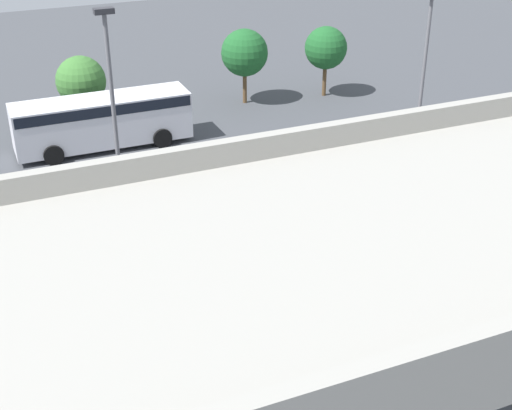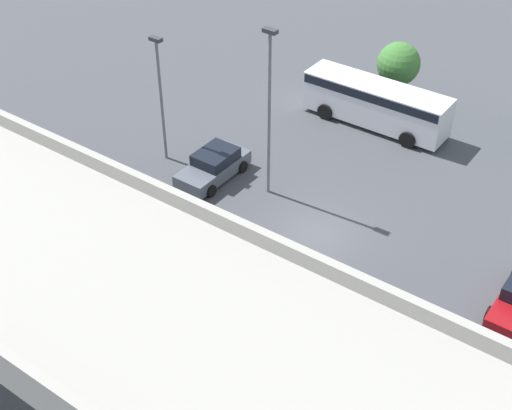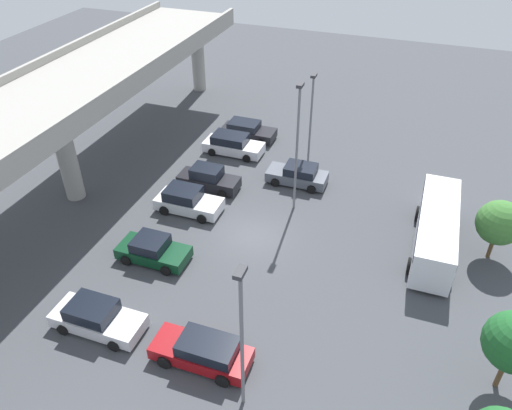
{
  "view_description": "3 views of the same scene",
  "coord_description": "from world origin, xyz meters",
  "px_view_note": "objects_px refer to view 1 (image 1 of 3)",
  "views": [
    {
      "loc": [
        8.82,
        23.25,
        14.45
      ],
      "look_at": [
        -0.26,
        1.99,
        2.27
      ],
      "focal_mm": 50.0,
      "sensor_mm": 36.0,
      "label": 1
    },
    {
      "loc": [
        -13.25,
        23.35,
        22.09
      ],
      "look_at": [
        2.74,
        1.11,
        1.29
      ],
      "focal_mm": 50.0,
      "sensor_mm": 36.0,
      "label": 2
    },
    {
      "loc": [
        -23.5,
        -8.63,
        20.27
      ],
      "look_at": [
        1.58,
        0.34,
        1.32
      ],
      "focal_mm": 35.0,
      "sensor_mm": 36.0,
      "label": 3
    }
  ],
  "objects_px": {
    "parked_car_4": "(46,243)",
    "parked_car_7": "(422,168)",
    "lamp_post_near_aisle": "(114,113)",
    "tree_front_centre": "(245,53)",
    "tree_front_left": "(326,48)",
    "parked_car_2": "(254,294)",
    "lamp_post_mid_lot": "(424,65)",
    "parked_car_0": "(511,229)",
    "parked_car_3": "(165,312)",
    "tree_front_right": "(81,81)",
    "shuttle_bus": "(102,118)",
    "parked_car_1": "(385,259)"
  },
  "relations": [
    {
      "from": "parked_car_4",
      "to": "parked_car_7",
      "type": "xyz_separation_m",
      "value": [
        -16.93,
        -0.08,
        0.02
      ]
    },
    {
      "from": "lamp_post_near_aisle",
      "to": "tree_front_centre",
      "type": "xyz_separation_m",
      "value": [
        -10.44,
        -12.78,
        -2.21
      ]
    },
    {
      "from": "tree_front_left",
      "to": "tree_front_centre",
      "type": "height_order",
      "value": "tree_front_centre"
    },
    {
      "from": "parked_car_2",
      "to": "tree_front_left",
      "type": "relative_size",
      "value": 1.07
    },
    {
      "from": "lamp_post_near_aisle",
      "to": "lamp_post_mid_lot",
      "type": "relative_size",
      "value": 1.13
    },
    {
      "from": "parked_car_0",
      "to": "tree_front_left",
      "type": "xyz_separation_m",
      "value": [
        -1.73,
        -18.7,
        2.23
      ]
    },
    {
      "from": "parked_car_2",
      "to": "tree_front_centre",
      "type": "bearing_deg",
      "value": -21.51
    },
    {
      "from": "lamp_post_near_aisle",
      "to": "parked_car_0",
      "type": "bearing_deg",
      "value": 154.25
    },
    {
      "from": "parked_car_2",
      "to": "parked_car_3",
      "type": "bearing_deg",
      "value": 86.17
    },
    {
      "from": "parked_car_0",
      "to": "parked_car_3",
      "type": "distance_m",
      "value": 13.99
    },
    {
      "from": "parked_car_0",
      "to": "parked_car_7",
      "type": "height_order",
      "value": "parked_car_0"
    },
    {
      "from": "lamp_post_near_aisle",
      "to": "parked_car_2",
      "type": "bearing_deg",
      "value": 111.85
    },
    {
      "from": "parked_car_0",
      "to": "lamp_post_mid_lot",
      "type": "relative_size",
      "value": 0.61
    },
    {
      "from": "tree_front_centre",
      "to": "parked_car_3",
      "type": "bearing_deg",
      "value": 60.99
    },
    {
      "from": "lamp_post_mid_lot",
      "to": "parked_car_3",
      "type": "bearing_deg",
      "value": 29.15
    },
    {
      "from": "tree_front_centre",
      "to": "tree_front_right",
      "type": "height_order",
      "value": "tree_front_centre"
    },
    {
      "from": "parked_car_2",
      "to": "tree_front_left",
      "type": "height_order",
      "value": "tree_front_left"
    },
    {
      "from": "parked_car_2",
      "to": "tree_front_left",
      "type": "xyz_separation_m",
      "value": [
        -12.69,
        -18.89,
        2.17
      ]
    },
    {
      "from": "parked_car_2",
      "to": "lamp_post_mid_lot",
      "type": "distance_m",
      "value": 15.78
    },
    {
      "from": "shuttle_bus",
      "to": "lamp_post_near_aisle",
      "type": "relative_size",
      "value": 0.98
    },
    {
      "from": "parked_car_4",
      "to": "lamp_post_near_aisle",
      "type": "height_order",
      "value": "lamp_post_near_aisle"
    },
    {
      "from": "parked_car_2",
      "to": "tree_front_centre",
      "type": "height_order",
      "value": "tree_front_centre"
    },
    {
      "from": "parked_car_1",
      "to": "shuttle_bus",
      "type": "height_order",
      "value": "shuttle_bus"
    },
    {
      "from": "parked_car_1",
      "to": "tree_front_centre",
      "type": "distance_m",
      "value": 19.59
    },
    {
      "from": "parked_car_1",
      "to": "tree_front_left",
      "type": "bearing_deg",
      "value": -21.72
    },
    {
      "from": "lamp_post_near_aisle",
      "to": "lamp_post_mid_lot",
      "type": "distance_m",
      "value": 15.33
    },
    {
      "from": "lamp_post_mid_lot",
      "to": "tree_front_left",
      "type": "distance_m",
      "value": 10.21
    },
    {
      "from": "parked_car_1",
      "to": "parked_car_2",
      "type": "height_order",
      "value": "parked_car_2"
    },
    {
      "from": "parked_car_3",
      "to": "lamp_post_near_aisle",
      "type": "distance_m",
      "value": 7.96
    },
    {
      "from": "tree_front_left",
      "to": "tree_front_right",
      "type": "height_order",
      "value": "tree_front_left"
    },
    {
      "from": "parked_car_3",
      "to": "lamp_post_near_aisle",
      "type": "bearing_deg",
      "value": -2.64
    },
    {
      "from": "lamp_post_near_aisle",
      "to": "lamp_post_mid_lot",
      "type": "xyz_separation_m",
      "value": [
        -15.19,
        -2.05,
        -0.53
      ]
    },
    {
      "from": "parked_car_1",
      "to": "shuttle_bus",
      "type": "bearing_deg",
      "value": 23.11
    },
    {
      "from": "parked_car_4",
      "to": "tree_front_right",
      "type": "bearing_deg",
      "value": 162.99
    },
    {
      "from": "parked_car_3",
      "to": "tree_front_right",
      "type": "height_order",
      "value": "tree_front_right"
    },
    {
      "from": "tree_front_centre",
      "to": "lamp_post_near_aisle",
      "type": "bearing_deg",
      "value": 50.75
    },
    {
      "from": "parked_car_7",
      "to": "lamp_post_mid_lot",
      "type": "relative_size",
      "value": 0.61
    },
    {
      "from": "parked_car_1",
      "to": "parked_car_3",
      "type": "xyz_separation_m",
      "value": [
        8.3,
        0.08,
        0.09
      ]
    },
    {
      "from": "parked_car_1",
      "to": "tree_front_centre",
      "type": "xyz_separation_m",
      "value": [
        -2.44,
        -19.29,
        2.33
      ]
    },
    {
      "from": "parked_car_2",
      "to": "lamp_post_mid_lot",
      "type": "relative_size",
      "value": 0.56
    },
    {
      "from": "parked_car_0",
      "to": "parked_car_4",
      "type": "height_order",
      "value": "parked_car_0"
    },
    {
      "from": "shuttle_bus",
      "to": "tree_front_left",
      "type": "bearing_deg",
      "value": 11.08
    },
    {
      "from": "parked_car_1",
      "to": "parked_car_2",
      "type": "bearing_deg",
      "value": 93.03
    },
    {
      "from": "parked_car_0",
      "to": "parked_car_1",
      "type": "relative_size",
      "value": 1.12
    },
    {
      "from": "parked_car_1",
      "to": "tree_front_left",
      "type": "height_order",
      "value": "tree_front_left"
    },
    {
      "from": "parked_car_4",
      "to": "parked_car_3",
      "type": "bearing_deg",
      "value": 25.38
    },
    {
      "from": "tree_front_centre",
      "to": "tree_front_left",
      "type": "bearing_deg",
      "value": 172.2
    },
    {
      "from": "parked_car_3",
      "to": "lamp_post_near_aisle",
      "type": "height_order",
      "value": "lamp_post_near_aisle"
    },
    {
      "from": "parked_car_3",
      "to": "tree_front_left",
      "type": "distance_m",
      "value": 24.52
    },
    {
      "from": "parked_car_0",
      "to": "tree_front_left",
      "type": "height_order",
      "value": "tree_front_left"
    }
  ]
}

